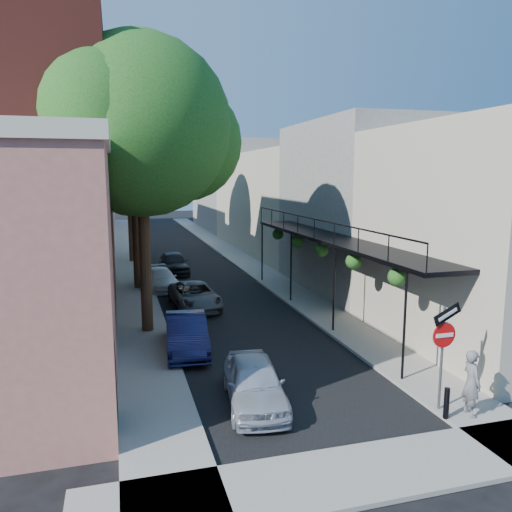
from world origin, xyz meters
TOP-DOWN VIEW (x-y plane):
  - ground at (0.00, 0.00)m, footprint 160.00×160.00m
  - road_surface at (0.00, 30.00)m, footprint 6.00×64.00m
  - sidewalk_left at (-4.00, 30.00)m, footprint 2.00×64.00m
  - sidewalk_right at (4.00, 30.00)m, footprint 2.00×64.00m
  - sidewalk_cross at (0.00, -1.00)m, footprint 12.00×2.00m
  - buildings_left at (-9.30, 28.76)m, footprint 10.10×59.10m
  - buildings_right at (8.99, 29.49)m, footprint 9.80×55.00m
  - sign_post at (3.16, 0.97)m, footprint 0.89×0.17m
  - bollard at (3.00, 0.50)m, footprint 0.14×0.14m
  - oak_near at (-3.37, 10.26)m, footprint 7.48×6.80m
  - oak_mid at (-3.42, 18.23)m, footprint 6.60×6.00m
  - oak_far at (-3.35, 27.27)m, footprint 7.70×7.00m
  - parked_car_a at (-1.40, 2.77)m, footprint 1.98×3.93m
  - parked_car_b at (-2.60, 7.45)m, footprint 1.73×4.11m
  - parked_car_c at (-1.40, 13.29)m, footprint 2.23×4.41m
  - parked_car_d at (-2.60, 17.70)m, footprint 2.08×4.09m
  - parked_car_e at (-1.40, 22.00)m, footprint 1.70×4.10m
  - pedestrian at (3.71, 0.50)m, footprint 0.47×0.67m

SIDE VIEW (x-z plane):
  - ground at x=0.00m, z-range 0.00..0.00m
  - road_surface at x=0.00m, z-range 0.00..0.01m
  - sidewalk_left at x=-4.00m, z-range 0.00..0.12m
  - sidewalk_right at x=4.00m, z-range 0.00..0.12m
  - sidewalk_cross at x=0.00m, z-range 0.00..0.12m
  - bollard at x=3.00m, z-range 0.12..0.92m
  - parked_car_d at x=-2.60m, z-range 0.00..1.14m
  - parked_car_c at x=-1.40m, z-range 0.00..1.20m
  - parked_car_a at x=-1.40m, z-range 0.00..1.28m
  - parked_car_b at x=-2.60m, z-range 0.00..1.32m
  - parked_car_e at x=-1.40m, z-range 0.00..1.39m
  - pedestrian at x=3.71m, z-range 0.12..1.84m
  - sign_post at x=3.16m, z-range 0.54..3.53m
  - buildings_right at x=8.99m, z-range -0.58..9.42m
  - buildings_left at x=-9.30m, z-range -1.06..10.94m
  - oak_mid at x=-3.42m, z-range 1.96..12.16m
  - oak_near at x=-3.37m, z-range 2.17..13.59m
  - oak_far at x=-3.35m, z-range 2.31..14.21m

